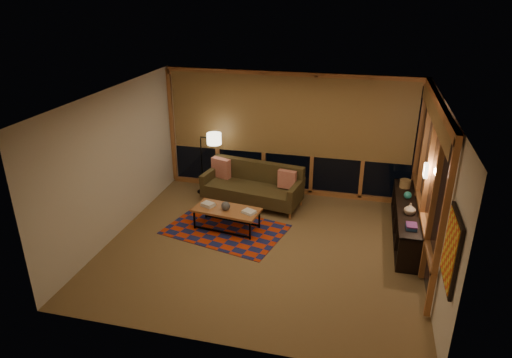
% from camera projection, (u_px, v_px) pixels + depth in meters
% --- Properties ---
extents(floor, '(5.50, 5.00, 0.01)m').
position_uv_depth(floor, '(262.00, 246.00, 8.19)').
color(floor, olive).
rests_on(floor, ground).
extents(ceiling, '(5.50, 5.00, 0.01)m').
position_uv_depth(ceiling, '(263.00, 98.00, 7.14)').
color(ceiling, silver).
rests_on(ceiling, walls).
extents(walls, '(5.51, 5.01, 2.70)m').
position_uv_depth(walls, '(263.00, 177.00, 7.67)').
color(walls, beige).
rests_on(walls, floor).
extents(window_wall_back, '(5.30, 0.16, 2.60)m').
position_uv_depth(window_wall_back, '(288.00, 135.00, 9.84)').
color(window_wall_back, '#AA6B3F').
rests_on(window_wall_back, walls).
extents(window_wall_right, '(0.16, 3.70, 2.60)m').
position_uv_depth(window_wall_right, '(427.00, 179.00, 7.61)').
color(window_wall_right, '#AA6B3F').
rests_on(window_wall_right, walls).
extents(wall_art, '(0.06, 0.74, 0.94)m').
position_uv_depth(wall_art, '(451.00, 250.00, 5.38)').
color(wall_art, red).
rests_on(wall_art, walls).
extents(wall_sconce, '(0.12, 0.18, 0.22)m').
position_uv_depth(wall_sconce, '(426.00, 171.00, 7.41)').
color(wall_sconce, '#FFF1CB').
rests_on(wall_sconce, walls).
extents(sofa, '(2.18, 1.17, 0.85)m').
position_uv_depth(sofa, '(252.00, 185.00, 9.64)').
color(sofa, '#42341C').
rests_on(sofa, floor).
extents(pillow_left, '(0.46, 0.28, 0.44)m').
position_uv_depth(pillow_left, '(221.00, 168.00, 9.98)').
color(pillow_left, red).
rests_on(pillow_left, sofa).
extents(pillow_right, '(0.40, 0.19, 0.38)m').
position_uv_depth(pillow_right, '(287.00, 181.00, 9.40)').
color(pillow_right, red).
rests_on(pillow_right, sofa).
extents(area_rug, '(2.43, 1.89, 0.01)m').
position_uv_depth(area_rug, '(226.00, 229.00, 8.75)').
color(area_rug, '#B12D0B').
rests_on(area_rug, floor).
extents(coffee_table, '(1.31, 0.73, 0.42)m').
position_uv_depth(coffee_table, '(227.00, 219.00, 8.72)').
color(coffee_table, '#AA6B3F').
rests_on(coffee_table, floor).
extents(book_stack_a, '(0.26, 0.24, 0.06)m').
position_uv_depth(book_stack_a, '(208.00, 205.00, 8.74)').
color(book_stack_a, white).
rests_on(book_stack_a, coffee_table).
extents(book_stack_b, '(0.32, 0.30, 0.05)m').
position_uv_depth(book_stack_b, '(249.00, 211.00, 8.49)').
color(book_stack_b, white).
rests_on(book_stack_b, coffee_table).
extents(ceramic_pot, '(0.18, 0.18, 0.17)m').
position_uv_depth(ceramic_pot, '(226.00, 206.00, 8.57)').
color(ceramic_pot, black).
rests_on(ceramic_pot, coffee_table).
extents(floor_lamp, '(0.52, 0.37, 1.43)m').
position_uv_depth(floor_lamp, '(202.00, 162.00, 10.08)').
color(floor_lamp, black).
rests_on(floor_lamp, floor).
extents(bookshelf, '(0.40, 2.53, 0.63)m').
position_uv_depth(bookshelf, '(406.00, 221.00, 8.41)').
color(bookshelf, black).
rests_on(bookshelf, floor).
extents(basket, '(0.26, 0.26, 0.16)m').
position_uv_depth(basket, '(405.00, 184.00, 9.01)').
color(basket, olive).
rests_on(basket, bookshelf).
extents(teal_bowl, '(0.16, 0.16, 0.15)m').
position_uv_depth(teal_bowl, '(408.00, 195.00, 8.53)').
color(teal_bowl, '#217B74').
rests_on(teal_bowl, bookshelf).
extents(vase, '(0.20, 0.20, 0.21)m').
position_uv_depth(vase, '(410.00, 209.00, 7.94)').
color(vase, gray).
rests_on(vase, bookshelf).
extents(shelf_book_stack, '(0.25, 0.30, 0.08)m').
position_uv_depth(shelf_book_stack, '(412.00, 226.00, 7.50)').
color(shelf_book_stack, white).
rests_on(shelf_book_stack, bookshelf).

